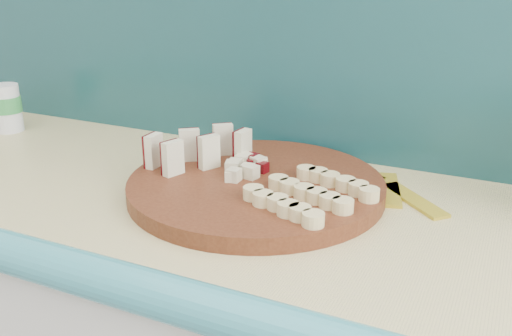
% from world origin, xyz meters
% --- Properties ---
extents(backsplash, '(2.20, 0.02, 0.50)m').
position_xyz_m(backsplash, '(0.10, 1.79, 1.16)').
color(backsplash, teal).
rests_on(backsplash, kitchen_counter).
extents(cutting_board, '(0.57, 0.57, 0.03)m').
position_xyz_m(cutting_board, '(0.01, 1.54, 0.92)').
color(cutting_board, '#421B0E').
rests_on(cutting_board, kitchen_counter).
extents(apple_wedges, '(0.17, 0.17, 0.06)m').
position_xyz_m(apple_wedges, '(-0.12, 1.56, 0.97)').
color(apple_wedges, beige).
rests_on(apple_wedges, cutting_board).
extents(apple_chunks, '(0.08, 0.08, 0.02)m').
position_xyz_m(apple_chunks, '(-0.02, 1.55, 0.95)').
color(apple_chunks, beige).
rests_on(apple_chunks, cutting_board).
extents(banana_slices, '(0.20, 0.20, 0.02)m').
position_xyz_m(banana_slices, '(0.13, 1.50, 0.95)').
color(banana_slices, beige).
rests_on(banana_slices, cutting_board).
extents(canister, '(0.07, 0.07, 0.11)m').
position_xyz_m(canister, '(-0.68, 1.63, 0.97)').
color(canister, white).
rests_on(canister, kitchen_counter).
extents(banana_peel, '(0.21, 0.17, 0.01)m').
position_xyz_m(banana_peel, '(0.22, 1.64, 0.91)').
color(banana_peel, gold).
rests_on(banana_peel, kitchen_counter).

